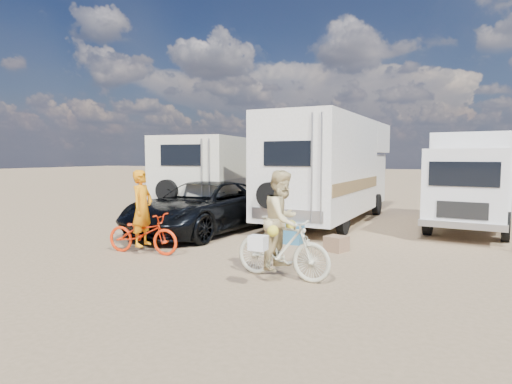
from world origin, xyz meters
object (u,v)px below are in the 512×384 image
at_px(rider_woman, 282,230).
at_px(rv_main, 331,171).
at_px(box_truck, 472,182).
at_px(bike_woman, 282,248).
at_px(dark_suv, 203,207).
at_px(cooler, 291,234).
at_px(crate, 336,244).
at_px(rv_left, 226,177).
at_px(rider_man, 142,216).
at_px(bike_man, 143,233).

bearing_deg(rider_woman, rv_main, 14.53).
distance_m(box_truck, bike_woman, 8.10).
bearing_deg(dark_suv, cooler, -3.61).
bearing_deg(box_truck, rv_main, -171.15).
bearing_deg(dark_suv, crate, -6.52).
distance_m(bike_woman, rider_woman, 0.33).
bearing_deg(rv_left, rider_man, -84.50).
relative_size(rv_left, bike_man, 4.10).
height_order(rv_main, rider_woman, rv_main).
bearing_deg(rv_left, box_truck, -6.25).
bearing_deg(bike_woman, rv_left, 41.94).
height_order(dark_suv, rider_woman, rider_woman).
bearing_deg(rv_main, cooler, -86.87).
bearing_deg(bike_man, rider_woman, -104.69).
bearing_deg(bike_woman, rider_woman, 0.00).
relative_size(bike_woman, rider_man, 1.09).
relative_size(rv_left, cooler, 12.50).
bearing_deg(rv_main, rider_man, -109.34).
height_order(box_truck, dark_suv, box_truck).
distance_m(dark_suv, bike_woman, 5.18).
height_order(bike_woman, rider_man, rider_man).
bearing_deg(bike_woman, box_truck, -17.34).
relative_size(rv_main, rider_man, 4.48).
distance_m(bike_man, crate, 4.46).
relative_size(bike_man, crate, 3.96).
xyz_separation_m(rider_woman, crate, (0.33, 2.61, -0.71)).
relative_size(bike_woman, cooler, 3.23).
distance_m(rider_woman, crate, 2.72).
distance_m(box_truck, bike_man, 9.73).
bearing_deg(rv_main, box_truck, 5.57).
bearing_deg(box_truck, bike_man, -129.62).
bearing_deg(rv_left, rv_main, -8.56).
bearing_deg(bike_man, bike_woman, -104.69).
height_order(dark_suv, cooler, dark_suv).
relative_size(box_truck, cooler, 9.99).
height_order(rider_woman, cooler, rider_woman).
distance_m(rv_main, box_truck, 4.28).
distance_m(bike_woman, cooler, 3.19).
bearing_deg(crate, dark_suv, 168.00).
height_order(rv_main, box_truck, rv_main).
bearing_deg(bike_man, cooler, -53.15).
distance_m(bike_woman, rider_man, 3.66).
relative_size(rv_left, rider_woman, 4.06).
xyz_separation_m(dark_suv, rider_man, (0.22, -2.95, 0.12)).
relative_size(rv_left, rider_man, 4.20).
distance_m(rv_left, cooler, 6.03).
xyz_separation_m(dark_suv, bike_man, (0.22, -2.95, -0.27)).
xyz_separation_m(rv_left, rider_woman, (5.12, -7.21, -0.53)).
bearing_deg(rider_man, cooler, -53.15).
xyz_separation_m(box_truck, rider_woman, (-3.26, -7.36, -0.55)).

